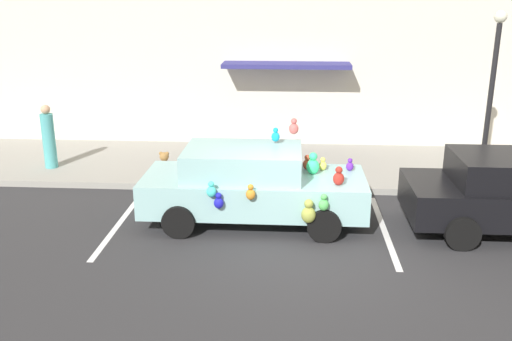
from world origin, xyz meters
TOP-DOWN VIEW (x-y plane):
  - ground_plane at (0.00, 0.00)m, footprint 60.00×60.00m
  - sidewalk at (0.00, 5.00)m, footprint 24.00×4.00m
  - storefront_building at (-0.00, 7.14)m, footprint 24.00×1.25m
  - parking_stripe_front at (1.65, 1.00)m, footprint 0.12×3.60m
  - parking_stripe_rear at (-3.70, 1.00)m, footprint 0.12×3.60m
  - plush_covered_car at (-1.01, 1.26)m, footprint 4.46×2.13m
  - teddy_bear_on_sidewalk at (-3.36, 3.68)m, footprint 0.32×0.27m
  - street_lamp_post at (4.25, 3.50)m, footprint 0.28×0.28m
  - pedestrian_near_shopfront at (-6.46, 4.16)m, footprint 0.32×0.32m

SIDE VIEW (x-z plane):
  - ground_plane at x=0.00m, z-range 0.00..0.00m
  - parking_stripe_front at x=1.65m, z-range 0.00..0.01m
  - parking_stripe_rear at x=-3.70m, z-range 0.00..0.01m
  - sidewalk at x=0.00m, z-range 0.00..0.15m
  - teddy_bear_on_sidewalk at x=-3.36m, z-range 0.13..0.74m
  - plush_covered_car at x=-1.01m, z-range -0.23..1.82m
  - pedestrian_near_shopfront at x=-6.46m, z-range 0.10..1.74m
  - street_lamp_post at x=4.25m, z-range 0.59..4.58m
  - storefront_building at x=0.00m, z-range -0.01..6.39m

